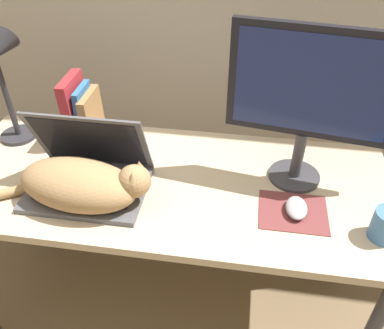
{
  "coord_description": "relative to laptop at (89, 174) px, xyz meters",
  "views": [
    {
      "loc": [
        0.23,
        -0.69,
        1.59
      ],
      "look_at": [
        0.09,
        0.27,
        0.83
      ],
      "focal_mm": 38.0,
      "sensor_mm": 36.0,
      "label": 1
    }
  ],
  "objects": [
    {
      "name": "desk",
      "position": [
        0.24,
        0.07,
        -0.13
      ],
      "size": [
        1.46,
        0.61,
        0.73
      ],
      "color": "tan",
      "rests_on": "ground_plane"
    },
    {
      "name": "mousepad",
      "position": [
        0.64,
        -0.02,
        -0.05
      ],
      "size": [
        0.2,
        0.17,
        0.0
      ],
      "color": "brown",
      "rests_on": "desk"
    },
    {
      "name": "desk_lamp",
      "position": [
        -0.33,
        0.2,
        0.24
      ],
      "size": [
        0.17,
        0.17,
        0.44
      ],
      "color": "#28282D",
      "rests_on": "desk"
    },
    {
      "name": "computer_mouse",
      "position": [
        0.65,
        -0.02,
        -0.03
      ],
      "size": [
        0.06,
        0.1,
        0.03
      ],
      "color": "#99999E",
      "rests_on": "mousepad"
    },
    {
      "name": "external_monitor",
      "position": [
        0.65,
        0.15,
        0.25
      ],
      "size": [
        0.47,
        0.17,
        0.51
      ],
      "color": "#333338",
      "rests_on": "desk"
    },
    {
      "name": "laptop",
      "position": [
        0.0,
        0.0,
        0.0
      ],
      "size": [
        0.37,
        0.27,
        0.26
      ],
      "color": "#4C4C51",
      "rests_on": "desk"
    },
    {
      "name": "book_row",
      "position": [
        -0.11,
        0.25,
        0.06
      ],
      "size": [
        0.1,
        0.16,
        0.25
      ],
      "color": "maroon",
      "rests_on": "desk"
    },
    {
      "name": "cat",
      "position": [
        0.01,
        -0.07,
        0.02
      ],
      "size": [
        0.49,
        0.23,
        0.15
      ],
      "color": "#99754C",
      "rests_on": "desk"
    }
  ]
}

